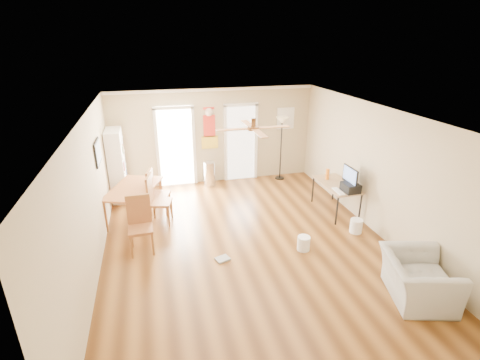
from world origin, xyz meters
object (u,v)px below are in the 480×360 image
object	(u,v)px
dining_chair_near	(140,226)
trash_can	(210,174)
armchair	(418,279)
dining_chair_right_b	(160,200)
dining_chair_right_a	(159,192)
torchiere_lamp	(281,149)
printer	(351,187)
wastebasket_b	(356,226)
wastebasket_a	(304,243)
computer_desk	(335,198)
dining_table	(135,203)
bookshelf	(117,165)

from	to	relation	value
dining_chair_near	trash_can	size ratio (longest dim) A/B	1.60
dining_chair_near	armchair	xyz separation A→B (m)	(4.16, -2.42, -0.19)
trash_can	armchair	world-z (taller)	armchair
dining_chair_right_b	dining_chair_right_a	bearing A→B (deg)	12.91
torchiere_lamp	dining_chair_near	bearing A→B (deg)	-142.90
printer	wastebasket_b	bearing A→B (deg)	-103.38
trash_can	wastebasket_b	bearing A→B (deg)	-52.18
dining_chair_right_a	wastebasket_a	size ratio (longest dim) A/B	3.69
trash_can	computer_desk	bearing A→B (deg)	-41.36
computer_desk	dining_table	bearing A→B (deg)	169.85
dining_chair_right_b	torchiere_lamp	world-z (taller)	torchiere_lamp
dining_table	armchair	xyz separation A→B (m)	(4.30, -3.87, -0.02)
bookshelf	armchair	world-z (taller)	bookshelf
dining_chair_right_a	computer_desk	size ratio (longest dim) A/B	0.81
bookshelf	dining_chair_right_b	bearing A→B (deg)	-40.95
dining_chair_right_a	trash_can	distance (m)	1.95
dining_chair_right_a	bookshelf	bearing A→B (deg)	58.03
dining_chair_right_b	trash_can	size ratio (longest dim) A/B	1.62
computer_desk	wastebasket_b	world-z (taller)	computer_desk
dining_chair_near	wastebasket_b	distance (m)	4.39
armchair	wastebasket_b	bearing A→B (deg)	10.87
dining_table	wastebasket_a	xyz separation A→B (m)	(3.15, -2.17, -0.23)
torchiere_lamp	armchair	bearing A→B (deg)	-86.78
dining_chair_right_a	armchair	xyz separation A→B (m)	(3.75, -3.98, -0.17)
wastebasket_a	printer	bearing A→B (deg)	31.83
dining_chair_right_b	printer	xyz separation A→B (m)	(4.05, -0.90, 0.24)
dining_chair_right_b	computer_desk	world-z (taller)	dining_chair_right_b
trash_can	printer	xyz separation A→B (m)	(2.66, -2.74, 0.45)
computer_desk	dining_chair_right_a	bearing A→B (deg)	166.87
torchiere_lamp	computer_desk	xyz separation A→B (m)	(0.53, -2.28, -0.55)
bookshelf	dining_chair_right_a	distance (m)	1.47
dining_chair_near	wastebasket_b	world-z (taller)	dining_chair_near
torchiere_lamp	dining_chair_right_a	bearing A→B (deg)	-158.58
bookshelf	torchiere_lamp	size ratio (longest dim) A/B	0.99
dining_chair_right_b	printer	size ratio (longest dim) A/B	2.96
printer	wastebasket_b	world-z (taller)	printer
dining_chair_near	computer_desk	xyz separation A→B (m)	(4.39, 0.64, -0.20)
torchiere_lamp	dining_chair_right_b	bearing A→B (deg)	-151.86
torchiere_lamp	wastebasket_a	world-z (taller)	torchiere_lamp
dining_chair_right_b	dining_chair_near	world-z (taller)	dining_chair_right_b
dining_chair_near	computer_desk	world-z (taller)	dining_chair_near
bookshelf	armchair	distance (m)	6.91
dining_table	wastebasket_a	size ratio (longest dim) A/B	5.24
dining_table	trash_can	distance (m)	2.43
dining_chair_right_a	dining_chair_near	size ratio (longest dim) A/B	0.96
wastebasket_a	dining_chair_right_b	bearing A→B (deg)	145.43
computer_desk	wastebasket_b	bearing A→B (deg)	-91.93
dining_chair_right_b	computer_desk	size ratio (longest dim) A/B	0.85
dining_chair_right_a	dining_chair_near	xyz separation A→B (m)	(-0.41, -1.57, 0.02)
dining_table	dining_chair_right_a	xyz separation A→B (m)	(0.55, 0.12, 0.15)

